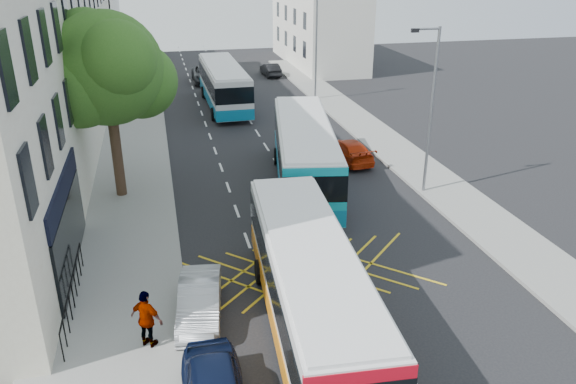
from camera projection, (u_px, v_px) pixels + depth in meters
ground at (407, 371)px, 16.30m from camera, size 120.00×120.00×0.00m
pavement_left at (122, 195)px, 27.90m from camera, size 5.00×70.00×0.15m
pavement_right at (419, 169)px, 31.28m from camera, size 3.00×70.00×0.15m
terrace_main at (17, 35)px, 32.61m from camera, size 8.30×45.00×13.50m
terrace_far at (77, 15)px, 60.61m from camera, size 8.00×20.00×10.00m
building_right at (317, 26)px, 60.01m from camera, size 6.00×18.00×8.00m
street_tree at (106, 70)px, 25.43m from camera, size 6.30×5.70×8.80m
lamp_near at (430, 103)px, 26.53m from camera, size 1.45×0.15×8.00m
lamp_far at (315, 43)px, 44.44m from camera, size 1.45×0.15×8.00m
railings at (73, 293)px, 18.71m from camera, size 0.08×5.60×1.14m
bus_near at (310, 285)px, 17.46m from camera, size 3.34×11.23×3.12m
bus_mid at (304, 153)px, 28.67m from camera, size 4.82×12.07×3.31m
bus_far at (224, 85)px, 43.69m from camera, size 2.99×11.70×3.29m
parked_car_silver at (200, 301)px, 18.46m from camera, size 1.84×3.99×1.27m
red_hatchback at (348, 150)px, 32.50m from camera, size 2.19×4.54×1.27m
distant_car_grey at (206, 74)px, 52.40m from camera, size 2.47×5.27×1.46m
distant_car_dark at (270, 70)px, 55.09m from camera, size 1.56×3.87×1.25m
pedestrian_far at (147, 319)px, 16.76m from camera, size 1.17×1.04×1.90m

